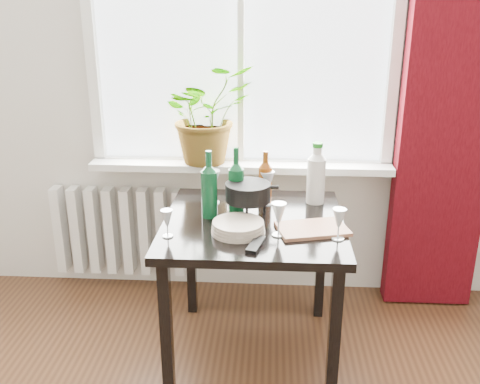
# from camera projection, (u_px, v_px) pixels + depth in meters

# --- Properties ---
(window) EXTENTS (1.72, 0.08, 1.62)m
(window) POSITION_uv_depth(u_px,v_px,m) (241.00, 24.00, 2.87)
(window) COLOR white
(window) RESTS_ON ground
(windowsill) EXTENTS (1.72, 0.20, 0.04)m
(windowsill) POSITION_uv_depth(u_px,v_px,m) (240.00, 165.00, 3.07)
(windowsill) COLOR white
(windowsill) RESTS_ON ground
(curtain) EXTENTS (0.50, 0.12, 2.56)m
(curtain) POSITION_uv_depth(u_px,v_px,m) (452.00, 86.00, 2.82)
(curtain) COLOR #38050A
(curtain) RESTS_ON ground
(radiator) EXTENTS (0.80, 0.10, 0.55)m
(radiator) POSITION_uv_depth(u_px,v_px,m) (119.00, 231.00, 3.29)
(radiator) COLOR white
(radiator) RESTS_ON ground
(table) EXTENTS (0.85, 0.85, 0.74)m
(table) POSITION_uv_depth(u_px,v_px,m) (253.00, 238.00, 2.56)
(table) COLOR black
(table) RESTS_ON ground
(potted_plant) EXTENTS (0.65, 0.63, 0.55)m
(potted_plant) POSITION_uv_depth(u_px,v_px,m) (207.00, 114.00, 2.98)
(potted_plant) COLOR #1B671C
(potted_plant) RESTS_ON windowsill
(wine_bottle_left) EXTENTS (0.10, 0.10, 0.33)m
(wine_bottle_left) POSITION_uv_depth(u_px,v_px,m) (209.00, 184.00, 2.52)
(wine_bottle_left) COLOR #0C4020
(wine_bottle_left) RESTS_ON table
(wine_bottle_right) EXTENTS (0.09, 0.09, 0.33)m
(wine_bottle_right) POSITION_uv_depth(u_px,v_px,m) (236.00, 180.00, 2.58)
(wine_bottle_right) COLOR #0D4521
(wine_bottle_right) RESTS_ON table
(bottle_amber) EXTENTS (0.08, 0.08, 0.28)m
(bottle_amber) POSITION_uv_depth(u_px,v_px,m) (265.00, 177.00, 2.69)
(bottle_amber) COLOR #71340C
(bottle_amber) RESTS_ON table
(cleaning_bottle) EXTENTS (0.12, 0.12, 0.33)m
(cleaning_bottle) POSITION_uv_depth(u_px,v_px,m) (316.00, 172.00, 2.70)
(cleaning_bottle) COLOR silver
(cleaning_bottle) RESTS_ON table
(wineglass_front_right) EXTENTS (0.08, 0.08, 0.16)m
(wineglass_front_right) POSITION_uv_depth(u_px,v_px,m) (279.00, 219.00, 2.34)
(wineglass_front_right) COLOR silver
(wineglass_front_right) RESTS_ON table
(wineglass_far_right) EXTENTS (0.07, 0.07, 0.15)m
(wineglass_far_right) POSITION_uv_depth(u_px,v_px,m) (339.00, 224.00, 2.30)
(wineglass_far_right) COLOR silver
(wineglass_far_right) RESTS_ON table
(wineglass_back_center) EXTENTS (0.10, 0.10, 0.18)m
(wineglass_back_center) POSITION_uv_depth(u_px,v_px,m) (267.00, 187.00, 2.70)
(wineglass_back_center) COLOR silver
(wineglass_back_center) RESTS_ON table
(wineglass_back_left) EXTENTS (0.08, 0.08, 0.18)m
(wineglass_back_left) POSITION_uv_depth(u_px,v_px,m) (213.00, 187.00, 2.71)
(wineglass_back_left) COLOR silver
(wineglass_back_left) RESTS_ON table
(wineglass_front_left) EXTENTS (0.07, 0.07, 0.13)m
(wineglass_front_left) POSITION_uv_depth(u_px,v_px,m) (167.00, 223.00, 2.33)
(wineglass_front_left) COLOR silver
(wineglass_front_left) RESTS_ON table
(plate_stack) EXTENTS (0.25, 0.25, 0.05)m
(plate_stack) POSITION_uv_depth(u_px,v_px,m) (238.00, 227.00, 2.39)
(plate_stack) COLOR beige
(plate_stack) RESTS_ON table
(fondue_pot) EXTENTS (0.28, 0.25, 0.17)m
(fondue_pot) POSITION_uv_depth(u_px,v_px,m) (248.00, 200.00, 2.55)
(fondue_pot) COLOR black
(fondue_pot) RESTS_ON table
(tv_remote) EXTENTS (0.08, 0.16, 0.02)m
(tv_remote) POSITION_uv_depth(u_px,v_px,m) (256.00, 245.00, 2.26)
(tv_remote) COLOR black
(tv_remote) RESTS_ON table
(cutting_board) EXTENTS (0.35, 0.27, 0.02)m
(cutting_board) POSITION_uv_depth(u_px,v_px,m) (312.00, 229.00, 2.41)
(cutting_board) COLOR #9C6346
(cutting_board) RESTS_ON table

